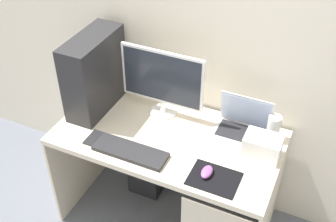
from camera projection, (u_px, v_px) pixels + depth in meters
ground_plane at (168, 216)px, 2.89m from camera, size 8.00×8.00×0.00m
wall_back at (196, 19)px, 2.36m from camera, size 4.00×0.05×2.60m
desk at (170, 157)px, 2.52m from camera, size 1.30×0.68×0.74m
pc_tower at (95, 73)px, 2.52m from camera, size 0.18×0.45×0.48m
monitor at (162, 81)px, 2.46m from camera, size 0.52×0.17×0.44m
laptop at (242, 127)px, 2.43m from camera, size 0.31×0.24×0.24m
speaker at (273, 128)px, 2.37m from camera, size 0.07×0.07×0.16m
projector at (262, 146)px, 2.27m from camera, size 0.20×0.14×0.13m
keyboard at (130, 151)px, 2.31m from camera, size 0.42×0.14×0.02m
mousepad at (214, 179)px, 2.17m from camera, size 0.26×0.20×0.00m
mouse_left at (207, 172)px, 2.18m from camera, size 0.06×0.10×0.03m
cell_phone at (94, 138)px, 2.41m from camera, size 0.07×0.13×0.01m
subwoofer at (149, 175)px, 3.04m from camera, size 0.22×0.22×0.22m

